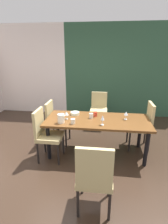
% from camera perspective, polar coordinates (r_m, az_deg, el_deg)
% --- Properties ---
extents(ground_plane, '(6.02, 5.66, 0.02)m').
position_cam_1_polar(ground_plane, '(3.33, -4.15, -16.81)').
color(ground_plane, '#32231A').
extents(back_panel_interior, '(2.32, 0.10, 2.71)m').
position_cam_1_polar(back_panel_interior, '(5.95, -17.26, 12.82)').
color(back_panel_interior, silver).
rests_on(back_panel_interior, ground_plane).
extents(garden_window_panel, '(3.69, 0.10, 2.71)m').
position_cam_1_polar(garden_window_panel, '(5.48, 13.67, 12.62)').
color(garden_window_panel, '#2E523B').
rests_on(garden_window_panel, ground_plane).
extents(dining_table, '(1.96, 0.85, 0.72)m').
position_cam_1_polar(dining_table, '(3.37, 4.34, -3.67)').
color(dining_table, brown).
rests_on(dining_table, ground_plane).
extents(chair_left_far, '(0.45, 0.44, 0.94)m').
position_cam_1_polar(chair_left_far, '(3.84, -9.36, -2.67)').
color(chair_left_far, tan).
rests_on(chair_left_far, ground_plane).
extents(chair_left_near, '(0.45, 0.44, 0.97)m').
position_cam_1_polar(chair_left_near, '(3.30, -12.38, -6.48)').
color(chair_left_near, tan).
rests_on(chair_left_near, ground_plane).
extents(chair_head_near, '(0.44, 0.44, 0.99)m').
position_cam_1_polar(chair_head_near, '(2.22, 3.49, -20.07)').
color(chair_head_near, tan).
rests_on(chair_head_near, ground_plane).
extents(chair_right_far, '(0.44, 0.44, 0.98)m').
position_cam_1_polar(chair_right_far, '(3.77, 18.78, -3.64)').
color(chair_right_far, tan).
rests_on(chair_right_far, ground_plane).
extents(chair_head_far, '(0.44, 0.45, 0.91)m').
position_cam_1_polar(chair_head_far, '(4.70, 4.87, 1.58)').
color(chair_head_far, tan).
rests_on(chair_head_far, ground_plane).
extents(wine_glass_south, '(0.08, 0.08, 0.15)m').
position_cam_1_polar(wine_glass_south, '(3.32, -5.73, -0.50)').
color(wine_glass_south, silver).
rests_on(wine_glass_south, dining_table).
extents(wine_glass_corner, '(0.06, 0.06, 0.18)m').
position_cam_1_polar(wine_glass_corner, '(3.05, 6.09, -1.97)').
color(wine_glass_corner, silver).
rests_on(wine_glass_corner, dining_table).
extents(wine_glass_left, '(0.08, 0.08, 0.16)m').
position_cam_1_polar(wine_glass_left, '(3.38, 13.57, -0.47)').
color(wine_glass_left, silver).
rests_on(wine_glass_left, dining_table).
extents(serving_bowl_center, '(0.18, 0.18, 0.05)m').
position_cam_1_polar(serving_bowl_center, '(3.57, -2.98, -0.42)').
color(serving_bowl_center, white).
rests_on(serving_bowl_center, dining_table).
extents(cup_right, '(0.07, 0.07, 0.10)m').
position_cam_1_polar(cup_right, '(3.37, 2.35, -1.26)').
color(cup_right, silver).
rests_on(cup_right, dining_table).
extents(cup_rear, '(0.07, 0.07, 0.09)m').
position_cam_1_polar(cup_rear, '(3.47, 3.72, -0.69)').
color(cup_rear, red).
rests_on(cup_rear, dining_table).
extents(cup_front, '(0.08, 0.08, 0.09)m').
position_cam_1_polar(cup_front, '(3.12, -3.65, -3.05)').
color(cup_front, beige).
rests_on(cup_front, dining_table).
extents(pitcher_east, '(0.14, 0.13, 0.16)m').
position_cam_1_polar(pitcher_east, '(3.17, -7.50, -2.10)').
color(pitcher_east, white).
rests_on(pitcher_east, dining_table).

